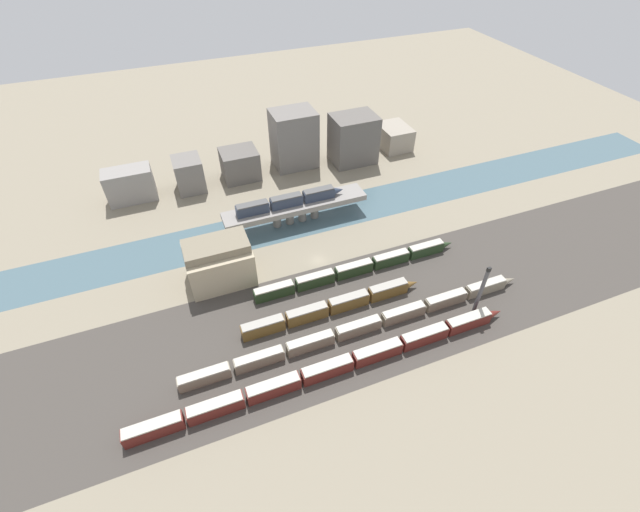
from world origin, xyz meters
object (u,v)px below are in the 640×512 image
at_px(train_yard_mid, 363,326).
at_px(train_yard_outer, 358,268).
at_px(train_yard_near, 333,368).
at_px(train_on_bridge, 290,200).
at_px(train_yard_far, 332,307).
at_px(warehouse_building, 219,262).
at_px(signal_tower, 481,291).

height_order(train_yard_mid, train_yard_outer, train_yard_outer).
bearing_deg(train_yard_near, train_yard_outer, 55.21).
relative_size(train_on_bridge, train_yard_far, 0.72).
bearing_deg(train_yard_near, train_yard_far, 67.91).
bearing_deg(train_yard_mid, train_yard_far, 119.89).
xyz_separation_m(train_yard_near, train_yard_far, (7.20, 17.75, 0.09)).
relative_size(train_yard_mid, warehouse_building, 5.28).
relative_size(train_yard_mid, train_yard_far, 1.86).
bearing_deg(signal_tower, warehouse_building, 148.55).
xyz_separation_m(train_on_bridge, signal_tower, (34.38, -56.19, -1.06)).
bearing_deg(warehouse_building, signal_tower, -31.45).
xyz_separation_m(train_yard_far, warehouse_building, (-25.48, 24.04, 4.53)).
height_order(warehouse_building, signal_tower, signal_tower).
distance_m(warehouse_building, signal_tower, 72.90).
xyz_separation_m(train_yard_outer, signal_tower, (23.68, -25.35, 6.21)).
height_order(train_yard_near, train_yard_mid, train_yard_near).
bearing_deg(train_yard_mid, warehouse_building, 132.87).
bearing_deg(warehouse_building, train_yard_near, -66.37).
bearing_deg(train_on_bridge, warehouse_building, -146.84).
height_order(train_yard_mid, warehouse_building, warehouse_building).
bearing_deg(signal_tower, train_yard_mid, 170.93).
distance_m(train_yard_near, train_yard_outer, 35.44).
distance_m(train_yard_near, warehouse_building, 45.84).
height_order(train_yard_near, signal_tower, signal_tower).
height_order(train_on_bridge, signal_tower, signal_tower).
bearing_deg(train_yard_outer, train_yard_near, -124.79).
bearing_deg(signal_tower, train_yard_far, 159.14).
distance_m(train_yard_near, train_yard_mid, 15.16).
bearing_deg(train_yard_mid, train_on_bridge, 93.16).
xyz_separation_m(train_yard_far, signal_tower, (36.70, -13.99, 6.05)).
bearing_deg(train_yard_outer, train_on_bridge, 109.13).
height_order(train_on_bridge, warehouse_building, warehouse_building).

